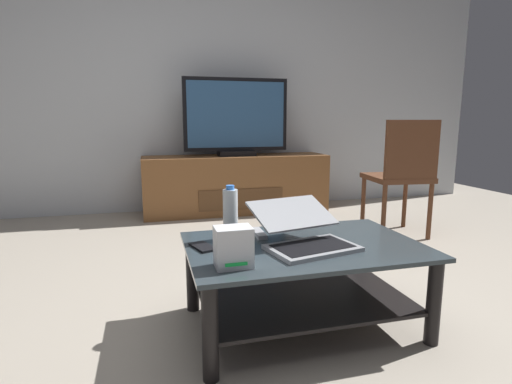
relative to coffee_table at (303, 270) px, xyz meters
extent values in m
plane|color=#9E9384|center=(-0.14, 0.17, -0.26)|extent=(7.68, 7.68, 0.00)
cube|color=silver|center=(-0.14, 2.66, 1.14)|extent=(6.40, 0.12, 2.80)
cube|color=#2D383D|center=(0.00, 0.00, 0.11)|extent=(1.02, 0.67, 0.02)
cube|color=black|center=(0.00, 0.00, -0.13)|extent=(0.90, 0.59, 0.01)
cylinder|color=black|center=(-0.46, -0.28, -0.08)|extent=(0.06, 0.06, 0.37)
cylinder|color=black|center=(0.46, -0.28, -0.08)|extent=(0.06, 0.06, 0.37)
cylinder|color=black|center=(-0.46, 0.28, -0.08)|extent=(0.06, 0.06, 0.37)
cylinder|color=black|center=(0.46, 0.28, -0.08)|extent=(0.06, 0.06, 0.37)
cube|color=brown|center=(0.21, 2.34, 0.02)|extent=(1.83, 0.46, 0.57)
cube|color=#55351C|center=(0.21, 2.10, -0.09)|extent=(0.82, 0.01, 0.20)
cube|color=black|center=(0.21, 2.32, 0.33)|extent=(0.36, 0.20, 0.05)
cube|color=black|center=(0.21, 2.32, 0.71)|extent=(1.03, 0.04, 0.70)
cube|color=#2D517A|center=(0.21, 2.30, 0.71)|extent=(0.95, 0.01, 0.63)
cube|color=#59331E|center=(1.28, 1.21, 0.20)|extent=(0.48, 0.48, 0.04)
cube|color=#59331E|center=(1.26, 1.01, 0.43)|extent=(0.42, 0.08, 0.46)
cylinder|color=#59331E|center=(1.49, 1.38, -0.04)|extent=(0.04, 0.04, 0.44)
cylinder|color=#59331E|center=(1.11, 1.42, -0.04)|extent=(0.04, 0.04, 0.44)
cylinder|color=#59331E|center=(1.45, 1.00, -0.04)|extent=(0.04, 0.04, 0.44)
cylinder|color=#59331E|center=(1.07, 1.04, -0.04)|extent=(0.04, 0.04, 0.44)
cube|color=gray|center=(0.00, -0.09, 0.13)|extent=(0.40, 0.31, 0.02)
cube|color=black|center=(0.00, -0.09, 0.14)|extent=(0.35, 0.25, 0.00)
cube|color=gray|center=(-0.03, 0.07, 0.25)|extent=(0.40, 0.29, 0.10)
cube|color=silver|center=(-0.03, 0.07, 0.25)|extent=(0.36, 0.26, 0.08)
cube|color=silver|center=(-0.36, -0.19, 0.20)|extent=(0.14, 0.10, 0.15)
cube|color=#19D84C|center=(-0.36, -0.24, 0.15)|extent=(0.08, 0.00, 0.01)
cylinder|color=silver|center=(-0.30, 0.16, 0.24)|extent=(0.07, 0.07, 0.23)
cylinder|color=blue|center=(-0.30, 0.16, 0.36)|extent=(0.04, 0.04, 0.02)
cube|color=black|center=(-0.44, 0.06, 0.13)|extent=(0.11, 0.15, 0.01)
cube|color=#99999E|center=(-0.16, 0.18, 0.13)|extent=(0.05, 0.16, 0.02)
camera|label=1|loc=(-0.65, -1.60, 0.66)|focal=28.42mm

